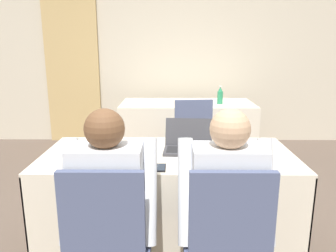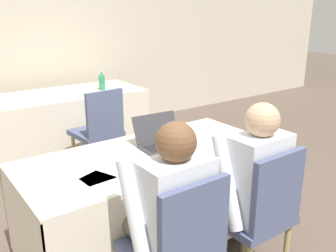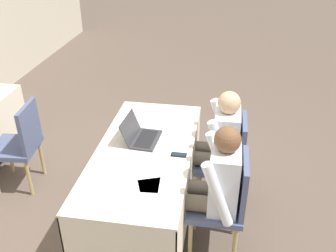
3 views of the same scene
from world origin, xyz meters
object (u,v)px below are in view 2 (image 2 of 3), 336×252
at_px(laptop, 163,141).
at_px(chair_far_spare, 99,128).
at_px(chair_near_left, 178,247).
at_px(person_checkered_shirt, 166,211).
at_px(water_bottle, 102,81).
at_px(chair_near_right, 259,211).
at_px(person_white_shirt, 247,181).
at_px(cell_phone, 172,169).

distance_m(laptop, chair_far_spare, 1.30).
relative_size(chair_near_left, person_checkered_shirt, 0.78).
xyz_separation_m(water_bottle, chair_near_right, (-0.37, -2.79, -0.32)).
height_order(water_bottle, chair_near_right, water_bottle).
distance_m(chair_far_spare, person_checkered_shirt, 2.02).
height_order(water_bottle, person_white_shirt, person_white_shirt).
distance_m(chair_near_right, person_white_shirt, 0.19).
bearing_deg(chair_far_spare, cell_phone, 74.55).
relative_size(chair_near_left, person_white_shirt, 0.78).
bearing_deg(laptop, cell_phone, -113.45).
relative_size(chair_far_spare, person_white_shirt, 0.78).
xyz_separation_m(water_bottle, chair_near_left, (-0.98, -2.79, -0.32)).
bearing_deg(laptop, water_bottle, 79.52).
bearing_deg(cell_phone, chair_near_left, -121.38).
bearing_deg(person_white_shirt, laptop, -76.69).
xyz_separation_m(chair_near_left, chair_near_right, (0.61, 0.00, 0.00)).
bearing_deg(chair_near_right, person_white_shirt, -90.00).
height_order(cell_phone, chair_near_right, chair_near_right).
distance_m(water_bottle, chair_near_right, 2.83).
xyz_separation_m(cell_phone, chair_near_right, (0.35, -0.41, -0.22)).
distance_m(cell_phone, water_bottle, 2.49).
bearing_deg(chair_near_right, chair_near_left, 0.00).
xyz_separation_m(water_bottle, chair_far_spare, (-0.42, -0.75, -0.32)).
xyz_separation_m(person_checkered_shirt, person_white_shirt, (0.61, 0.00, 0.00)).
bearing_deg(person_checkered_shirt, person_white_shirt, -180.00).
distance_m(cell_phone, chair_near_left, 0.53).
bearing_deg(cell_phone, water_bottle, 74.41).
bearing_deg(chair_near_left, person_checkered_shirt, -90.00).
xyz_separation_m(chair_near_right, person_white_shirt, (0.00, 0.10, 0.16)).
height_order(chair_near_right, person_checkered_shirt, person_checkered_shirt).
relative_size(cell_phone, chair_near_left, 0.14).
xyz_separation_m(chair_near_right, person_checkered_shirt, (-0.61, 0.10, 0.16)).
bearing_deg(person_white_shirt, chair_near_right, 90.00).
distance_m(chair_far_spare, person_white_shirt, 1.94).
distance_m(water_bottle, chair_near_left, 2.98).
distance_m(chair_near_left, chair_near_right, 0.61).
distance_m(person_checkered_shirt, person_white_shirt, 0.61).
bearing_deg(person_checkered_shirt, chair_near_left, 90.00).
xyz_separation_m(water_bottle, person_checkered_shirt, (-0.98, -2.69, -0.16)).
xyz_separation_m(chair_near_left, person_checkered_shirt, (0.00, 0.10, 0.16)).
bearing_deg(chair_near_left, water_bottle, -109.27).
xyz_separation_m(chair_near_left, person_white_shirt, (0.61, 0.10, 0.16)).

